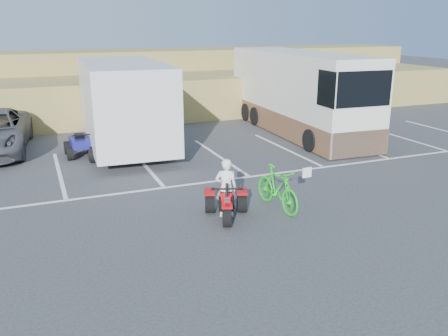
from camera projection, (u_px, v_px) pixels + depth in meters
name	position (u px, v px, depth m)	size (l,w,h in m)	color
ground	(191.00, 218.00, 11.47)	(100.00, 100.00, 0.00)	#333335
parking_stripes	(177.00, 169.00, 15.39)	(28.00, 5.16, 0.01)	white
grass_embankment	(97.00, 86.00, 24.77)	(40.00, 8.50, 3.10)	olive
red_trike_atv	(226.00, 218.00, 11.46)	(1.06, 1.41, 0.92)	#BA0A0E
rider	(226.00, 188.00, 11.39)	(0.53, 0.35, 1.45)	white
green_dirt_bike	(277.00, 188.00, 11.90)	(0.52, 1.83, 1.10)	#14BF19
cargo_trailer	(124.00, 102.00, 17.53)	(3.07, 6.97, 3.20)	silver
rv_motorhome	(297.00, 98.00, 20.36)	(2.81, 9.43, 3.35)	silver
quad_atv_blue	(81.00, 156.00, 16.92)	(1.01, 1.36, 0.89)	navy
quad_atv_green	(113.00, 158.00, 16.59)	(1.21, 1.61, 1.06)	#1C5D15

